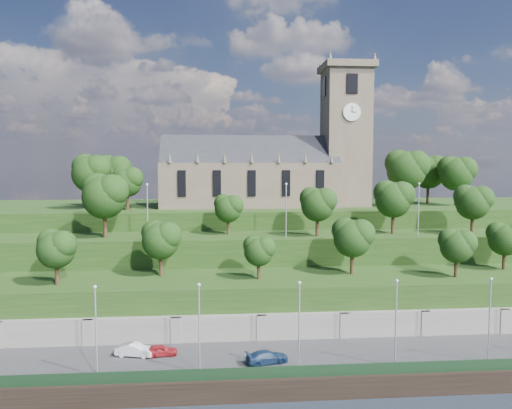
{
  "coord_description": "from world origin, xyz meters",
  "views": [
    {
      "loc": [
        -10.37,
        -45.97,
        22.74
      ],
      "look_at": [
        -4.09,
        30.0,
        16.59
      ],
      "focal_mm": 35.0,
      "sensor_mm": 36.0,
      "label": 1
    }
  ],
  "objects": [
    {
      "name": "lamp_posts_upper",
      "position": [
        -0.0,
        26.0,
        16.64
      ],
      "size": [
        40.36,
        0.36,
        8.05
      ],
      "color": "#B2B2B7",
      "rests_on": "embankment_upper"
    },
    {
      "name": "church",
      "position": [
        0.79,
        45.98,
        22.52
      ],
      "size": [
        38.6,
        12.35,
        27.6
      ],
      "color": "brown",
      "rests_on": "hilltop"
    },
    {
      "name": "retaining_wall",
      "position": [
        0.0,
        11.97,
        2.5
      ],
      "size": [
        160.0,
        2.1,
        5.0
      ],
      "color": "slate",
      "rests_on": "ground"
    },
    {
      "name": "car_left",
      "position": [
        -16.35,
        7.3,
        2.61
      ],
      "size": [
        3.73,
        1.81,
        1.23
      ],
      "primitive_type": "imported",
      "rotation": [
        0.0,
        0.0,
        1.67
      ],
      "color": "maroon",
      "rests_on": "promenade"
    },
    {
      "name": "promenade",
      "position": [
        0.0,
        6.0,
        1.0
      ],
      "size": [
        160.0,
        12.0,
        2.0
      ],
      "primitive_type": "cube",
      "color": "#2D2D30",
      "rests_on": "ground"
    },
    {
      "name": "trees_hilltop",
      "position": [
        4.51,
        44.63,
        21.5
      ],
      "size": [
        73.36,
        15.73,
        10.44
      ],
      "color": "#301E12",
      "rests_on": "hilltop"
    },
    {
      "name": "embankment_lower",
      "position": [
        0.0,
        18.0,
        4.0
      ],
      "size": [
        160.0,
        12.0,
        8.0
      ],
      "primitive_type": "cube",
      "color": "#1B3511",
      "rests_on": "ground"
    },
    {
      "name": "hilltop",
      "position": [
        0.0,
        50.0,
        7.5
      ],
      "size": [
        160.0,
        32.0,
        15.0
      ],
      "primitive_type": "cube",
      "color": "#1B3511",
      "rests_on": "ground"
    },
    {
      "name": "car_right",
      "position": [
        -5.05,
        4.42,
        2.65
      ],
      "size": [
        4.8,
        2.84,
        1.3
      ],
      "primitive_type": "imported",
      "rotation": [
        0.0,
        0.0,
        1.81
      ],
      "color": "navy",
      "rests_on": "promenade"
    },
    {
      "name": "quay_wall",
      "position": [
        0.0,
        -0.05,
        1.1
      ],
      "size": [
        160.0,
        0.5,
        2.2
      ],
      "primitive_type": "cube",
      "color": "black",
      "rests_on": "ground"
    },
    {
      "name": "fence",
      "position": [
        0.0,
        0.6,
        2.6
      ],
      "size": [
        160.0,
        0.1,
        1.2
      ],
      "primitive_type": "cube",
      "color": "#16331B",
      "rests_on": "promenade"
    },
    {
      "name": "trees_upper",
      "position": [
        0.1,
        28.08,
        17.61
      ],
      "size": [
        61.69,
        7.65,
        9.5
      ],
      "color": "#301E12",
      "rests_on": "embankment_upper"
    },
    {
      "name": "trees_lower",
      "position": [
        0.16,
        18.26,
        12.72
      ],
      "size": [
        64.77,
        8.79,
        7.6
      ],
      "color": "#301E12",
      "rests_on": "embankment_lower"
    },
    {
      "name": "ground",
      "position": [
        0.0,
        0.0,
        0.0
      ],
      "size": [
        320.0,
        320.0,
        0.0
      ],
      "primitive_type": "plane",
      "color": "#1B222C",
      "rests_on": "ground"
    },
    {
      "name": "car_middle",
      "position": [
        -19.13,
        7.48,
        2.69
      ],
      "size": [
        4.4,
        2.31,
        1.38
      ],
      "primitive_type": "imported",
      "rotation": [
        0.0,
        0.0,
        1.36
      ],
      "color": "silver",
      "rests_on": "promenade"
    },
    {
      "name": "lamp_posts_promenade",
      "position": [
        -2.0,
        2.5,
        7.18
      ],
      "size": [
        60.36,
        0.36,
        9.11
      ],
      "color": "#B2B2B7",
      "rests_on": "promenade"
    },
    {
      "name": "embankment_upper",
      "position": [
        0.0,
        29.0,
        6.0
      ],
      "size": [
        160.0,
        10.0,
        12.0
      ],
      "primitive_type": "cube",
      "color": "#1B3511",
      "rests_on": "ground"
    }
  ]
}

